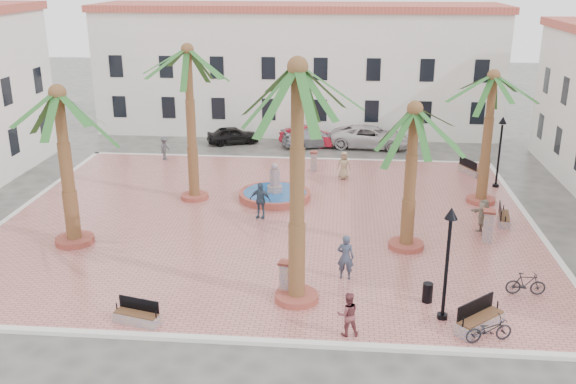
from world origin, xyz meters
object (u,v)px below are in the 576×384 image
object	(u,v)px
bench_ne	(470,170)
lamppost_e	(501,140)
bench_se	(479,321)
cyclist_a	(345,257)
bicycle_a	(489,330)
pedestrian_north	(165,148)
car_red	(308,136)
bollard_se	(285,277)
pedestrian_fountain_a	(344,165)
cyclist_b	(348,314)
palm_sw	(60,114)
bench_e	(503,218)
pedestrian_fountain_b	(260,200)
palm_nw	(188,66)
car_black	(233,135)
litter_bin	(428,293)
fountain	(275,194)
bollard_n	(314,161)
bench_s	(137,317)
car_silver	(313,138)
bollard_e	(488,226)
palm_e	(414,128)
palm_s	(298,95)
bicycle_b	(526,284)
car_white	(370,137)
lamppost_s	(449,245)
pedestrian_east	(483,216)
palm_ne	(492,92)

from	to	relation	value
bench_ne	lamppost_e	bearing A→B (deg)	179.42
bench_se	bench_ne	xyz separation A→B (m)	(2.87, 18.05, -0.03)
cyclist_a	bicycle_a	bearing A→B (deg)	147.20
bench_ne	pedestrian_north	size ratio (longest dim) A/B	1.21
cyclist_a	car_red	xyz separation A→B (m)	(-2.73, 21.08, -0.43)
bollard_se	pedestrian_north	bearing A→B (deg)	118.40
pedestrian_fountain_a	cyclist_b	bearing A→B (deg)	-84.26
palm_sw	cyclist_b	xyz separation A→B (m)	(12.37, -6.70, -5.19)
bench_e	pedestrian_fountain_b	size ratio (longest dim) A/B	0.96
palm_nw	car_black	size ratio (longest dim) A/B	2.23
litter_bin	car_black	distance (m)	25.27
lamppost_e	cyclist_a	distance (m)	15.06
fountain	bench_se	world-z (taller)	fountain
bench_e	pedestrian_fountain_b	distance (m)	11.98
bollard_n	cyclist_a	bearing A→B (deg)	-82.15
bench_s	bicycle_a	size ratio (longest dim) A/B	1.05
pedestrian_north	car_silver	world-z (taller)	pedestrian_north
bollard_e	pedestrian_fountain_a	distance (m)	10.97
palm_sw	car_silver	world-z (taller)	palm_sw
palm_e	pedestrian_fountain_a	xyz separation A→B (m)	(-2.85, 9.71, -4.65)
palm_s	bicycle_b	distance (m)	11.43
palm_e	bicycle_a	bearing A→B (deg)	-74.52
bench_e	lamppost_e	size ratio (longest dim) A/B	0.43
bench_se	bollard_se	world-z (taller)	bollard_se
bench_e	pedestrian_north	size ratio (longest dim) A/B	1.13
bench_se	bollard_n	world-z (taller)	bollard_n
palm_sw	bollard_n	size ratio (longest dim) A/B	5.81
bollard_n	car_black	world-z (taller)	bollard_n
palm_s	pedestrian_north	world-z (taller)	palm_s
palm_nw	lamppost_e	distance (m)	17.62
pedestrian_fountain_b	car_white	size ratio (longest dim) A/B	0.33
car_black	car_white	bearing A→B (deg)	-111.64
litter_bin	bicycle_b	distance (m)	3.90
bench_e	pedestrian_fountain_a	size ratio (longest dim) A/B	1.07
lamppost_s	bollard_se	xyz separation A→B (m)	(-5.74, 1.31, -2.16)
bollard_n	car_silver	xyz separation A→B (m)	(-0.35, 6.28, -0.15)
bench_s	litter_bin	xyz separation A→B (m)	(10.34, 2.47, 0.13)
bollard_e	lamppost_e	bearing A→B (deg)	75.32
lamppost_s	bench_se	bearing A→B (deg)	-28.40
palm_e	palm_nw	bearing A→B (deg)	152.95
cyclist_b	car_black	world-z (taller)	cyclist_b
fountain	pedestrian_east	bearing A→B (deg)	-20.98
pedestrian_fountain_b	pedestrian_north	world-z (taller)	pedestrian_fountain_b
bench_e	pedestrian_north	world-z (taller)	pedestrian_north
palm_ne	palm_sw	bearing A→B (deg)	-159.88
bollard_se	litter_bin	bearing A→B (deg)	-1.35
pedestrian_north	car_silver	size ratio (longest dim) A/B	0.35
palm_e	lamppost_e	bearing A→B (deg)	57.01
palm_sw	bench_se	size ratio (longest dim) A/B	3.83
bench_e	palm_nw	bearing A→B (deg)	91.62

